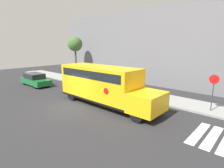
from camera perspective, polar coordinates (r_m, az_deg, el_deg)
ground_plane at (r=14.81m, az=-12.26°, el=-6.97°), size 60.00×60.00×0.00m
sidewalk_strip at (r=19.10m, az=3.75°, el=-2.09°), size 44.00×3.00×0.15m
building_backdrop at (r=23.94m, az=13.85°, el=11.59°), size 32.00×4.00×9.32m
school_bus at (r=14.42m, az=-2.94°, el=0.20°), size 9.33×2.57×3.17m
parked_car at (r=23.68m, az=-23.74°, el=1.34°), size 4.74×1.82×1.50m
stop_sign at (r=14.48m, az=30.15°, el=-1.19°), size 0.67×0.10×2.84m
tree_far_sidewalk at (r=28.33m, az=-11.96°, el=12.51°), size 2.26×2.26×6.25m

